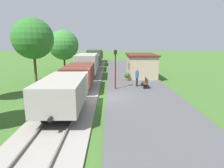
{
  "coord_description": "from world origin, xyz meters",
  "views": [
    {
      "loc": [
        0.5,
        -15.46,
        4.64
      ],
      "look_at": [
        0.68,
        1.2,
        1.03
      ],
      "focal_mm": 32.06,
      "sensor_mm": 36.0,
      "label": 1
    }
  ],
  "objects_px": {
    "tree_trackside_far": "(33,39)",
    "person_waiting": "(137,77)",
    "tree_field_left": "(64,45)",
    "freight_train": "(90,63)",
    "bench_near_hut": "(145,83)",
    "potted_planter": "(127,76)",
    "lamp_post_near": "(115,61)",
    "station_hut": "(141,65)"
  },
  "relations": [
    {
      "from": "station_hut",
      "to": "lamp_post_near",
      "type": "xyz_separation_m",
      "value": [
        -3.39,
        -6.86,
        1.15
      ]
    },
    {
      "from": "person_waiting",
      "to": "lamp_post_near",
      "type": "relative_size",
      "value": 0.46
    },
    {
      "from": "bench_near_hut",
      "to": "potted_planter",
      "type": "height_order",
      "value": "potted_planter"
    },
    {
      "from": "bench_near_hut",
      "to": "person_waiting",
      "type": "xyz_separation_m",
      "value": [
        -0.72,
        0.58,
        0.46
      ]
    },
    {
      "from": "bench_near_hut",
      "to": "tree_trackside_far",
      "type": "bearing_deg",
      "value": 161.42
    },
    {
      "from": "freight_train",
      "to": "bench_near_hut",
      "type": "relative_size",
      "value": 26.13
    },
    {
      "from": "person_waiting",
      "to": "lamp_post_near",
      "type": "xyz_separation_m",
      "value": [
        -2.15,
        -1.13,
        1.62
      ]
    },
    {
      "from": "lamp_post_near",
      "to": "tree_field_left",
      "type": "height_order",
      "value": "tree_field_left"
    },
    {
      "from": "potted_planter",
      "to": "freight_train",
      "type": "bearing_deg",
      "value": 125.48
    },
    {
      "from": "lamp_post_near",
      "to": "tree_field_left",
      "type": "relative_size",
      "value": 0.59
    },
    {
      "from": "station_hut",
      "to": "person_waiting",
      "type": "height_order",
      "value": "station_hut"
    },
    {
      "from": "tree_trackside_far",
      "to": "tree_field_left",
      "type": "bearing_deg",
      "value": 80.31
    },
    {
      "from": "tree_trackside_far",
      "to": "tree_field_left",
      "type": "height_order",
      "value": "tree_trackside_far"
    },
    {
      "from": "freight_train",
      "to": "station_hut",
      "type": "height_order",
      "value": "station_hut"
    },
    {
      "from": "bench_near_hut",
      "to": "tree_trackside_far",
      "type": "xyz_separation_m",
      "value": [
        -11.84,
        3.98,
        4.14
      ]
    },
    {
      "from": "bench_near_hut",
      "to": "tree_trackside_far",
      "type": "distance_m",
      "value": 13.16
    },
    {
      "from": "freight_train",
      "to": "potted_planter",
      "type": "height_order",
      "value": "freight_train"
    },
    {
      "from": "station_hut",
      "to": "tree_field_left",
      "type": "height_order",
      "value": "tree_field_left"
    },
    {
      "from": "potted_planter",
      "to": "tree_field_left",
      "type": "relative_size",
      "value": 0.15
    },
    {
      "from": "bench_near_hut",
      "to": "potted_planter",
      "type": "xyz_separation_m",
      "value": [
        -1.44,
        3.42,
        0.0
      ]
    },
    {
      "from": "tree_trackside_far",
      "to": "tree_field_left",
      "type": "relative_size",
      "value": 1.14
    },
    {
      "from": "potted_planter",
      "to": "person_waiting",
      "type": "bearing_deg",
      "value": -75.87
    },
    {
      "from": "lamp_post_near",
      "to": "person_waiting",
      "type": "bearing_deg",
      "value": 27.66
    },
    {
      "from": "station_hut",
      "to": "potted_planter",
      "type": "height_order",
      "value": "station_hut"
    },
    {
      "from": "station_hut",
      "to": "tree_field_left",
      "type": "relative_size",
      "value": 0.92
    },
    {
      "from": "freight_train",
      "to": "bench_near_hut",
      "type": "bearing_deg",
      "value": -58.43
    },
    {
      "from": "person_waiting",
      "to": "tree_field_left",
      "type": "height_order",
      "value": "tree_field_left"
    },
    {
      "from": "lamp_post_near",
      "to": "freight_train",
      "type": "bearing_deg",
      "value": 107.56
    },
    {
      "from": "lamp_post_near",
      "to": "bench_near_hut",
      "type": "bearing_deg",
      "value": 10.87
    },
    {
      "from": "station_hut",
      "to": "lamp_post_near",
      "type": "distance_m",
      "value": 7.74
    },
    {
      "from": "freight_train",
      "to": "lamp_post_near",
      "type": "xyz_separation_m",
      "value": [
        3.41,
        -10.76,
        1.3
      ]
    },
    {
      "from": "tree_field_left",
      "to": "station_hut",
      "type": "bearing_deg",
      "value": -29.06
    },
    {
      "from": "person_waiting",
      "to": "potted_planter",
      "type": "relative_size",
      "value": 1.87
    },
    {
      "from": "person_waiting",
      "to": "potted_planter",
      "type": "bearing_deg",
      "value": -54.42
    },
    {
      "from": "tree_trackside_far",
      "to": "tree_field_left",
      "type": "distance_m",
      "value": 8.57
    },
    {
      "from": "freight_train",
      "to": "lamp_post_near",
      "type": "bearing_deg",
      "value": -72.44
    },
    {
      "from": "tree_trackside_far",
      "to": "person_waiting",
      "type": "bearing_deg",
      "value": -17.02
    },
    {
      "from": "potted_planter",
      "to": "tree_field_left",
      "type": "xyz_separation_m",
      "value": [
        -8.96,
        8.96,
        3.28
      ]
    },
    {
      "from": "bench_near_hut",
      "to": "potted_planter",
      "type": "distance_m",
      "value": 3.71
    },
    {
      "from": "potted_planter",
      "to": "station_hut",
      "type": "bearing_deg",
      "value": 55.79
    },
    {
      "from": "person_waiting",
      "to": "freight_train",
      "type": "bearing_deg",
      "value": -38.59
    },
    {
      "from": "tree_field_left",
      "to": "bench_near_hut",
      "type": "bearing_deg",
      "value": -49.97
    }
  ]
}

